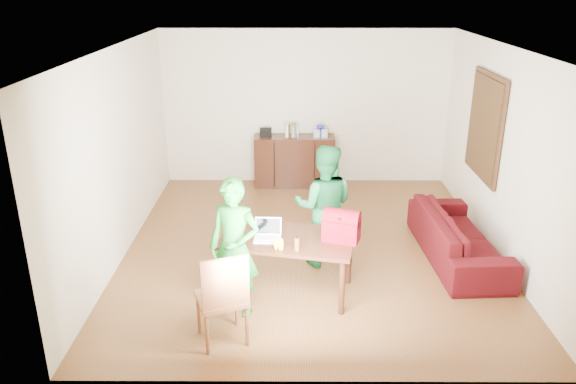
{
  "coord_description": "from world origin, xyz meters",
  "views": [
    {
      "loc": [
        -0.27,
        -6.97,
        3.51
      ],
      "look_at": [
        -0.3,
        -0.95,
        1.19
      ],
      "focal_mm": 35.0,
      "sensor_mm": 36.0,
      "label": 1
    }
  ],
  "objects_px": {
    "chair": "(222,315)",
    "person_near": "(235,248)",
    "sofa": "(458,236)",
    "laptop": "(267,236)",
    "red_bag": "(341,228)",
    "table": "(288,244)",
    "person_far": "(324,206)",
    "bottle": "(297,243)"
  },
  "relations": [
    {
      "from": "sofa",
      "to": "laptop",
      "type": "bearing_deg",
      "value": 107.89
    },
    {
      "from": "chair",
      "to": "sofa",
      "type": "bearing_deg",
      "value": 11.5
    },
    {
      "from": "red_bag",
      "to": "laptop",
      "type": "bearing_deg",
      "value": -161.39
    },
    {
      "from": "red_bag",
      "to": "sofa",
      "type": "height_order",
      "value": "red_bag"
    },
    {
      "from": "sofa",
      "to": "bottle",
      "type": "bearing_deg",
      "value": 116.38
    },
    {
      "from": "chair",
      "to": "bottle",
      "type": "relative_size",
      "value": 6.14
    },
    {
      "from": "table",
      "to": "sofa",
      "type": "bearing_deg",
      "value": 33.17
    },
    {
      "from": "chair",
      "to": "table",
      "type": "bearing_deg",
      "value": 34.83
    },
    {
      "from": "person_near",
      "to": "bottle",
      "type": "bearing_deg",
      "value": 23.67
    },
    {
      "from": "person_near",
      "to": "laptop",
      "type": "xyz_separation_m",
      "value": [
        0.34,
        0.35,
        -0.03
      ]
    },
    {
      "from": "table",
      "to": "sofa",
      "type": "xyz_separation_m",
      "value": [
        2.25,
        0.88,
        -0.32
      ]
    },
    {
      "from": "chair",
      "to": "sofa",
      "type": "xyz_separation_m",
      "value": [
        2.91,
        1.84,
        0.0
      ]
    },
    {
      "from": "laptop",
      "to": "red_bag",
      "type": "distance_m",
      "value": 0.84
    },
    {
      "from": "table",
      "to": "bottle",
      "type": "bearing_deg",
      "value": -61.8
    },
    {
      "from": "laptop",
      "to": "person_far",
      "type": "bearing_deg",
      "value": 51.71
    },
    {
      "from": "person_near",
      "to": "sofa",
      "type": "xyz_separation_m",
      "value": [
        2.82,
        1.3,
        -0.48
      ]
    },
    {
      "from": "sofa",
      "to": "red_bag",
      "type": "bearing_deg",
      "value": 117.13
    },
    {
      "from": "laptop",
      "to": "red_bag",
      "type": "relative_size",
      "value": 0.78
    },
    {
      "from": "red_bag",
      "to": "sofa",
      "type": "relative_size",
      "value": 0.19
    },
    {
      "from": "red_bag",
      "to": "sofa",
      "type": "xyz_separation_m",
      "value": [
        1.64,
        0.96,
        -0.55
      ]
    },
    {
      "from": "table",
      "to": "person_far",
      "type": "xyz_separation_m",
      "value": [
        0.45,
        0.72,
        0.17
      ]
    },
    {
      "from": "table",
      "to": "person_far",
      "type": "relative_size",
      "value": 1.04
    },
    {
      "from": "table",
      "to": "person_near",
      "type": "bearing_deg",
      "value": -131.71
    },
    {
      "from": "chair",
      "to": "person_near",
      "type": "xyz_separation_m",
      "value": [
        0.09,
        0.55,
        0.48
      ]
    },
    {
      "from": "person_far",
      "to": "red_bag",
      "type": "xyz_separation_m",
      "value": [
        0.15,
        -0.8,
        0.06
      ]
    },
    {
      "from": "person_far",
      "to": "laptop",
      "type": "relative_size",
      "value": 5.11
    },
    {
      "from": "chair",
      "to": "bottle",
      "type": "bearing_deg",
      "value": 18.94
    },
    {
      "from": "person_far",
      "to": "bottle",
      "type": "relative_size",
      "value": 9.45
    },
    {
      "from": "person_near",
      "to": "sofa",
      "type": "bearing_deg",
      "value": 41.06
    },
    {
      "from": "chair",
      "to": "person_near",
      "type": "bearing_deg",
      "value": 59.98
    },
    {
      "from": "laptop",
      "to": "sofa",
      "type": "xyz_separation_m",
      "value": [
        2.48,
        0.95,
        -0.45
      ]
    },
    {
      "from": "sofa",
      "to": "chair",
      "type": "bearing_deg",
      "value": 119.35
    },
    {
      "from": "table",
      "to": "chair",
      "type": "bearing_deg",
      "value": -112.4
    },
    {
      "from": "laptop",
      "to": "bottle",
      "type": "height_order",
      "value": "laptop"
    },
    {
      "from": "person_near",
      "to": "person_far",
      "type": "distance_m",
      "value": 1.54
    },
    {
      "from": "table",
      "to": "person_far",
      "type": "bearing_deg",
      "value": 69.81
    },
    {
      "from": "chair",
      "to": "sofa",
      "type": "height_order",
      "value": "chair"
    },
    {
      "from": "person_near",
      "to": "red_bag",
      "type": "distance_m",
      "value": 1.23
    },
    {
      "from": "person_far",
      "to": "sofa",
      "type": "height_order",
      "value": "person_far"
    },
    {
      "from": "chair",
      "to": "red_bag",
      "type": "relative_size",
      "value": 2.57
    },
    {
      "from": "laptop",
      "to": "bottle",
      "type": "xyz_separation_m",
      "value": [
        0.33,
        -0.26,
        0.04
      ]
    },
    {
      "from": "person_far",
      "to": "bottle",
      "type": "bearing_deg",
      "value": 77.04
    }
  ]
}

